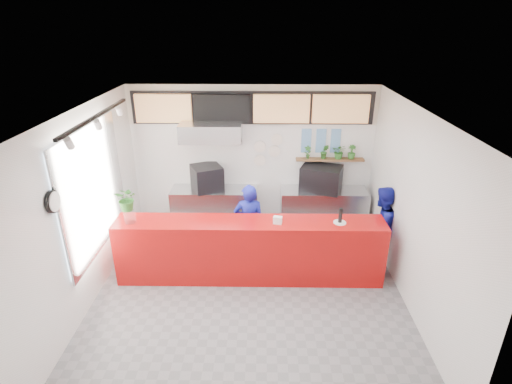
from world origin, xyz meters
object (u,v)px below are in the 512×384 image
at_px(espresso_machine, 321,178).
at_px(staff_right, 380,225).
at_px(panini_oven, 207,178).
at_px(staff_center, 249,224).
at_px(pepper_mill, 340,215).
at_px(service_counter, 250,250).

relative_size(espresso_machine, staff_right, 0.54).
distance_m(panini_oven, espresso_machine, 2.36).
relative_size(staff_center, pepper_mill, 6.13).
bearing_deg(staff_right, service_counter, -22.43).
height_order(panini_oven, pepper_mill, panini_oven).
relative_size(service_counter, panini_oven, 7.93).
bearing_deg(pepper_mill, service_counter, 178.89).
height_order(staff_center, pepper_mill, staff_center).
relative_size(staff_center, staff_right, 1.03).
height_order(panini_oven, staff_right, staff_right).
distance_m(espresso_machine, pepper_mill, 1.83).
height_order(staff_right, pepper_mill, staff_right).
bearing_deg(staff_right, espresso_machine, -88.97).
height_order(espresso_machine, staff_center, staff_center).
xyz_separation_m(staff_center, pepper_mill, (1.51, -0.58, 0.48)).
relative_size(espresso_machine, staff_center, 0.52).
xyz_separation_m(service_counter, panini_oven, (-0.94, 1.80, 0.61)).
distance_m(espresso_machine, staff_center, 1.95).
distance_m(staff_right, pepper_mill, 1.17).
bearing_deg(panini_oven, staff_center, -78.36).
bearing_deg(staff_right, panini_oven, -56.60).
relative_size(service_counter, staff_right, 3.04).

